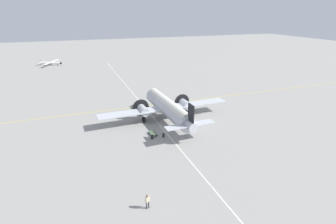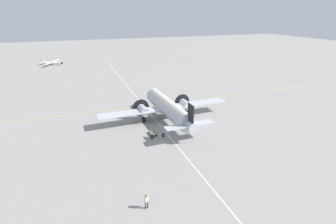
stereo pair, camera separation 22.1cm
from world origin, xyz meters
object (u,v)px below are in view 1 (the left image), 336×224
object	(u,v)px
suitcase_near_door	(163,135)
light_aircraft_distant	(51,63)
airliner_main	(167,107)
crew_foreground	(148,200)
suitcase_upright_spare	(152,137)
baggage_cart	(153,133)

from	to	relation	value
suitcase_near_door	light_aircraft_distant	world-z (taller)	light_aircraft_distant
airliner_main	crew_foreground	distance (m)	22.47
suitcase_near_door	crew_foreground	bearing A→B (deg)	64.86
airliner_main	light_aircraft_distant	world-z (taller)	airliner_main
light_aircraft_distant	suitcase_upright_spare	bearing A→B (deg)	-52.65
baggage_cart	light_aircraft_distant	xyz separation A→B (m)	(17.26, -66.87, 0.57)
suitcase_near_door	baggage_cart	size ratio (longest dim) A/B	0.35
suitcase_near_door	suitcase_upright_spare	world-z (taller)	same
suitcase_upright_spare	light_aircraft_distant	distance (m)	70.28
crew_foreground	suitcase_upright_spare	bearing A→B (deg)	56.55
crew_foreground	suitcase_upright_spare	size ratio (longest dim) A/B	2.51
crew_foreground	baggage_cart	world-z (taller)	crew_foreground
baggage_cart	light_aircraft_distant	size ratio (longest dim) A/B	0.18
crew_foreground	suitcase_near_door	size ratio (longest dim) A/B	2.51
suitcase_upright_spare	baggage_cart	bearing A→B (deg)	-111.01
suitcase_near_door	baggage_cart	bearing A→B (deg)	-48.44
suitcase_near_door	light_aircraft_distant	distance (m)	70.76
airliner_main	crew_foreground	size ratio (longest dim) A/B	14.61
baggage_cart	crew_foreground	bearing A→B (deg)	160.21
suitcase_upright_spare	baggage_cart	size ratio (longest dim) A/B	0.35
airliner_main	suitcase_upright_spare	xyz separation A→B (m)	(4.66, 6.10, -2.25)
crew_foreground	light_aircraft_distant	world-z (taller)	light_aircraft_distant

